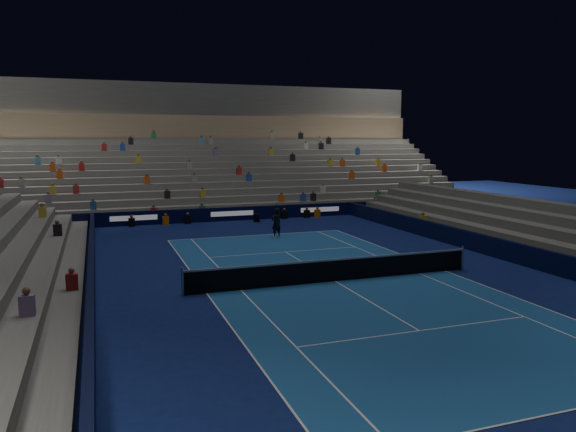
# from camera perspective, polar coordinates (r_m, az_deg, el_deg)

# --- Properties ---
(ground) EXTENTS (90.00, 90.00, 0.00)m
(ground) POSITION_cam_1_polar(r_m,az_deg,el_deg) (23.31, 4.94, -6.82)
(ground) COLOR #0D1951
(ground) RESTS_ON ground
(court_surface) EXTENTS (10.97, 23.77, 0.01)m
(court_surface) POSITION_cam_1_polar(r_m,az_deg,el_deg) (23.31, 4.94, -6.81)
(court_surface) COLOR #1A5090
(court_surface) RESTS_ON ground
(sponsor_barrier_far) EXTENTS (44.00, 0.25, 1.00)m
(sponsor_barrier_far) POSITION_cam_1_polar(r_m,az_deg,el_deg) (40.49, -5.89, 0.22)
(sponsor_barrier_far) COLOR black
(sponsor_barrier_far) RESTS_ON ground
(sponsor_barrier_east) EXTENTS (0.25, 37.00, 1.00)m
(sponsor_barrier_east) POSITION_cam_1_polar(r_m,az_deg,el_deg) (28.52, 23.05, -3.67)
(sponsor_barrier_east) COLOR black
(sponsor_barrier_east) RESTS_ON ground
(sponsor_barrier_west) EXTENTS (0.25, 37.00, 1.00)m
(sponsor_barrier_west) POSITION_cam_1_polar(r_m,az_deg,el_deg) (21.23, -19.87, -7.37)
(sponsor_barrier_west) COLOR black
(sponsor_barrier_west) RESTS_ON ground
(grandstand_main) EXTENTS (44.00, 15.20, 11.20)m
(grandstand_main) POSITION_cam_1_polar(r_m,az_deg,el_deg) (49.38, -8.51, 4.92)
(grandstand_main) COLOR slate
(grandstand_main) RESTS_ON ground
(grandstand_east) EXTENTS (5.00, 37.00, 2.50)m
(grandstand_east) POSITION_cam_1_polar(r_m,az_deg,el_deg) (30.87, 27.86, -2.32)
(grandstand_east) COLOR #60605C
(grandstand_east) RESTS_ON ground
(tennis_net) EXTENTS (12.90, 0.10, 1.10)m
(tennis_net) POSITION_cam_1_polar(r_m,az_deg,el_deg) (23.19, 4.95, -5.61)
(tennis_net) COLOR #B2B2B7
(tennis_net) RESTS_ON ground
(tennis_player) EXTENTS (0.77, 0.62, 1.85)m
(tennis_player) POSITION_cam_1_polar(r_m,az_deg,el_deg) (33.13, -1.23, -0.73)
(tennis_player) COLOR black
(tennis_player) RESTS_ON ground
(broadcast_camera) EXTENTS (0.60, 0.97, 0.59)m
(broadcast_camera) POSITION_cam_1_polar(r_m,az_deg,el_deg) (39.81, -3.28, -0.16)
(broadcast_camera) COLOR black
(broadcast_camera) RESTS_ON ground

